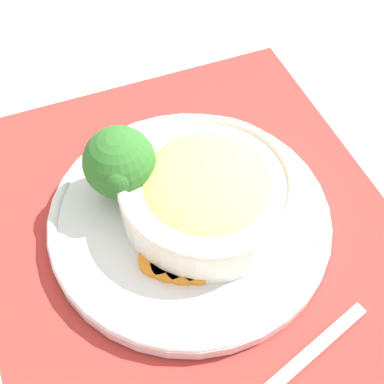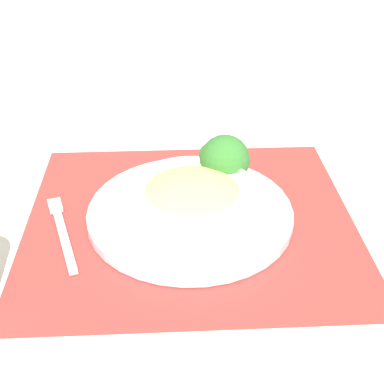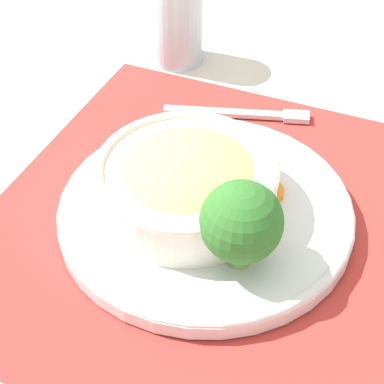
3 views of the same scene
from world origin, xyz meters
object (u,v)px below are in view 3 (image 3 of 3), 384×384
broccoli_floret (242,222)px  water_glass (177,25)px  bowl (186,180)px  fork (251,114)px

broccoli_floret → water_glass: 0.40m
broccoli_floret → water_glass: (-0.36, -0.18, -0.02)m
bowl → water_glass: water_glass is taller
broccoli_floret → water_glass: size_ratio=0.74×
broccoli_floret → water_glass: water_glass is taller
bowl → fork: (-0.19, 0.02, -0.04)m
fork → water_glass: bearing=-141.1°
water_glass → fork: (0.11, 0.13, -0.05)m
water_glass → fork: water_glass is taller
bowl → fork: bowl is taller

